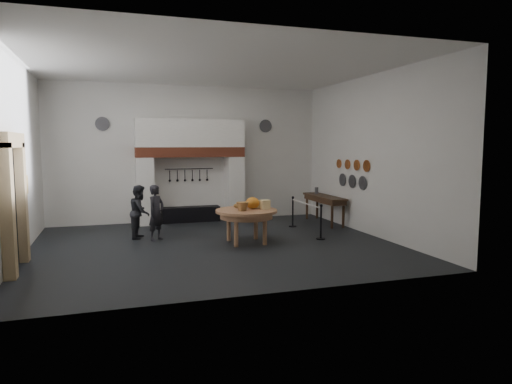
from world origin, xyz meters
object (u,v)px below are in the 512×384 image
object	(u,v)px
work_table	(246,211)
visitor_near	(156,213)
barrier_post_far	(293,212)
visitor_far	(140,212)
iron_range	(191,214)
side_table	(324,197)
barrier_post_near	(321,223)

from	to	relation	value
work_table	visitor_near	size ratio (longest dim) A/B	1.08
work_table	barrier_post_far	size ratio (longest dim) A/B	1.78
visitor_far	barrier_post_far	xyz separation A→B (m)	(4.65, 0.34, -0.28)
visitor_near	visitor_far	world-z (taller)	visitor_near
iron_range	visitor_far	xyz separation A→B (m)	(-1.77, -2.23, 0.48)
visitor_far	work_table	bearing A→B (deg)	-103.86
visitor_near	barrier_post_far	distance (m)	4.32
side_table	barrier_post_far	size ratio (longest dim) A/B	2.44
work_table	barrier_post_far	world-z (taller)	barrier_post_far
work_table	visitor_near	xyz separation A→B (m)	(-2.20, 1.06, -0.10)
visitor_near	work_table	bearing A→B (deg)	-69.88
visitor_far	barrier_post_near	size ratio (longest dim) A/B	1.62
barrier_post_far	work_table	bearing A→B (deg)	-138.62
barrier_post_near	barrier_post_far	bearing A→B (deg)	90.00
iron_range	visitor_far	distance (m)	2.89
work_table	barrier_post_far	bearing A→B (deg)	41.38
iron_range	side_table	size ratio (longest dim) A/B	0.86
side_table	barrier_post_far	bearing A→B (deg)	-166.28
iron_range	barrier_post_far	bearing A→B (deg)	-33.38
barrier_post_near	iron_range	bearing A→B (deg)	126.42
barrier_post_far	barrier_post_near	bearing A→B (deg)	-90.00
visitor_far	side_table	bearing A→B (deg)	-68.32
iron_range	side_table	xyz separation A→B (m)	(4.10, -1.59, 0.62)
work_table	visitor_far	size ratio (longest dim) A/B	1.10
visitor_near	side_table	size ratio (longest dim) A/B	0.68
work_table	barrier_post_near	size ratio (longest dim) A/B	1.78
iron_range	barrier_post_far	xyz separation A→B (m)	(2.87, -1.89, 0.20)
work_table	barrier_post_near	bearing A→B (deg)	-5.55
barrier_post_near	work_table	bearing A→B (deg)	174.45
visitor_far	barrier_post_far	size ratio (longest dim) A/B	1.62
work_table	side_table	world-z (taller)	side_table
work_table	visitor_far	world-z (taller)	visitor_far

